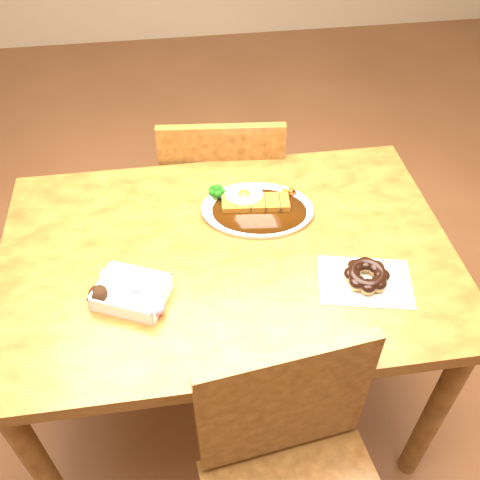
{
  "coord_description": "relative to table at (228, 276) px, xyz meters",
  "views": [
    {
      "loc": [
        -0.11,
        -0.97,
        1.77
      ],
      "look_at": [
        0.03,
        -0.02,
        0.81
      ],
      "focal_mm": 40.0,
      "sensor_mm": 36.0,
      "label": 1
    }
  ],
  "objects": [
    {
      "name": "table",
      "position": [
        0.0,
        0.0,
        0.0
      ],
      "size": [
        1.2,
        0.8,
        0.75
      ],
      "color": "#4B270F",
      "rests_on": "ground"
    },
    {
      "name": "chair_far",
      "position": [
        0.05,
        0.54,
        -0.17
      ],
      "size": [
        0.46,
        0.46,
        0.87
      ],
      "rotation": [
        0.0,
        0.0,
        3.04
      ],
      "color": "#4B270F",
      "rests_on": "ground"
    },
    {
      "name": "katsu_curry_plate",
      "position": [
        0.1,
        0.15,
        0.11
      ],
      "size": [
        0.35,
        0.27,
        0.06
      ],
      "rotation": [
        0.0,
        0.0,
        -0.17
      ],
      "color": "white",
      "rests_on": "table"
    },
    {
      "name": "donut_box",
      "position": [
        -0.25,
        -0.12,
        0.12
      ],
      "size": [
        0.2,
        0.18,
        0.05
      ],
      "rotation": [
        0.0,
        0.0,
        -0.42
      ],
      "color": "white",
      "rests_on": "table"
    },
    {
      "name": "ground",
      "position": [
        0.0,
        0.0,
        -0.65
      ],
      "size": [
        6.0,
        6.0,
        0.0
      ],
      "primitive_type": "plane",
      "color": "brown",
      "rests_on": "ground"
    },
    {
      "name": "pon_de_ring",
      "position": [
        0.33,
        -0.16,
        0.12
      ],
      "size": [
        0.26,
        0.21,
        0.04
      ],
      "rotation": [
        0.0,
        0.0,
        -0.22
      ],
      "color": "silver",
      "rests_on": "table"
    }
  ]
}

